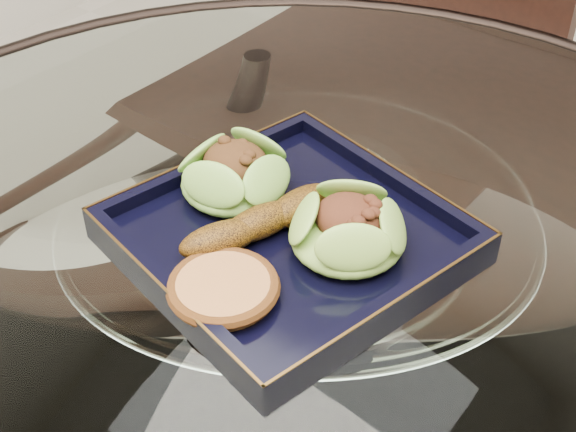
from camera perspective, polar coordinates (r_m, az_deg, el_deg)
The scene contains 7 objects.
dining_table at distance 0.86m, azimuth 0.64°, elevation -10.77°, with size 1.13×1.13×0.77m.
dining_chair at distance 1.29m, azimuth 7.42°, elevation 5.39°, with size 0.43×0.43×0.99m.
navy_plate at distance 0.74m, azimuth -0.00°, elevation -1.81°, with size 0.27×0.27×0.02m, color black.
lettuce_wrap_left at distance 0.77m, azimuth -3.85°, elevation 2.81°, with size 0.10×0.10×0.04m, color #5C8F29.
lettuce_wrap_right at distance 0.71m, azimuth 4.26°, elevation -1.19°, with size 0.10×0.10×0.04m, color #61962B.
roasted_plantain at distance 0.72m, azimuth -1.97°, elevation -0.41°, with size 0.15×0.03×0.03m, color #60390A.
crumb_patty at distance 0.67m, azimuth -4.62°, elevation -5.21°, with size 0.08×0.08×0.02m, color #BF793F.
Camera 1 is at (0.33, -0.45, 1.25)m, focal length 50.00 mm.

